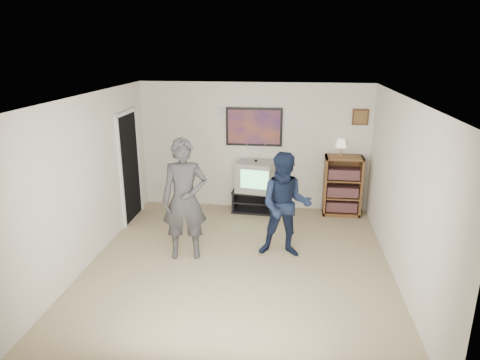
% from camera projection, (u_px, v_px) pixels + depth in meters
% --- Properties ---
extents(room_shell, '(4.51, 5.00, 2.51)m').
position_uv_depth(room_shell, '(241.00, 179.00, 6.39)').
color(room_shell, '#817352').
rests_on(room_shell, ground).
extents(media_stand, '(0.91, 0.55, 0.44)m').
position_uv_depth(media_stand, '(255.00, 201.00, 8.48)').
color(media_stand, black).
rests_on(media_stand, room_shell).
extents(crt_television, '(0.78, 0.69, 0.59)m').
position_uv_depth(crt_television, '(256.00, 176.00, 8.33)').
color(crt_television, gray).
rests_on(crt_television, media_stand).
extents(bookshelf, '(0.71, 0.40, 1.16)m').
position_uv_depth(bookshelf, '(342.00, 186.00, 8.23)').
color(bookshelf, '#562B1A').
rests_on(bookshelf, room_shell).
extents(table_lamp, '(0.21, 0.21, 0.33)m').
position_uv_depth(table_lamp, '(341.00, 148.00, 8.05)').
color(table_lamp, beige).
rests_on(table_lamp, bookshelf).
extents(person_tall, '(0.76, 0.57, 1.88)m').
position_uv_depth(person_tall, '(185.00, 200.00, 6.45)').
color(person_tall, '#343437').
rests_on(person_tall, room_shell).
extents(person_short, '(0.81, 0.63, 1.66)m').
position_uv_depth(person_short, '(285.00, 205.00, 6.52)').
color(person_short, '#121B32').
rests_on(person_short, room_shell).
extents(controller_left, '(0.07, 0.12, 0.03)m').
position_uv_depth(controller_left, '(187.00, 176.00, 6.58)').
color(controller_left, white).
rests_on(controller_left, person_tall).
extents(controller_right, '(0.08, 0.13, 0.04)m').
position_uv_depth(controller_right, '(285.00, 181.00, 6.63)').
color(controller_right, white).
rests_on(controller_right, person_short).
extents(poster, '(1.10, 0.03, 0.75)m').
position_uv_depth(poster, '(254.00, 127.00, 8.29)').
color(poster, black).
rests_on(poster, room_shell).
extents(air_vent, '(0.28, 0.02, 0.14)m').
position_uv_depth(air_vent, '(226.00, 111.00, 8.26)').
color(air_vent, white).
rests_on(air_vent, room_shell).
extents(small_picture, '(0.30, 0.03, 0.30)m').
position_uv_depth(small_picture, '(360.00, 117.00, 8.00)').
color(small_picture, '#432015').
rests_on(small_picture, room_shell).
extents(doorway, '(0.03, 0.85, 2.00)m').
position_uv_depth(doorway, '(129.00, 168.00, 7.91)').
color(doorway, black).
rests_on(doorway, room_shell).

